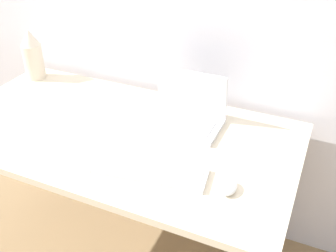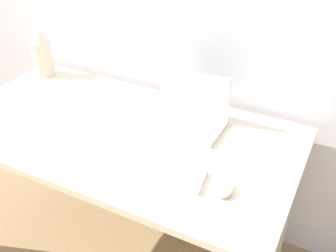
% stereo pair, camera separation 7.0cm
% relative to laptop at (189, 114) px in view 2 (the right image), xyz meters
% --- Properties ---
extents(desk, '(1.48, 0.77, 0.75)m').
position_rel_laptop_xyz_m(desk, '(-0.24, -0.17, -0.13)').
color(desk, beige).
rests_on(desk, ground_plane).
extents(laptop, '(0.31, 0.21, 0.23)m').
position_rel_laptop_xyz_m(laptop, '(0.00, 0.00, 0.00)').
color(laptop, silver).
rests_on(laptop, desk).
extents(keyboard, '(0.43, 0.19, 0.02)m').
position_rel_laptop_xyz_m(keyboard, '(0.01, -0.36, -0.04)').
color(keyboard, silver).
rests_on(keyboard, desk).
extents(mouse, '(0.06, 0.09, 0.03)m').
position_rel_laptop_xyz_m(mouse, '(0.29, -0.34, -0.03)').
color(mouse, white).
rests_on(mouse, desk).
extents(vase, '(0.10, 0.10, 0.26)m').
position_rel_laptop_xyz_m(vase, '(-0.88, 0.10, 0.08)').
color(vase, beige).
rests_on(vase, desk).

